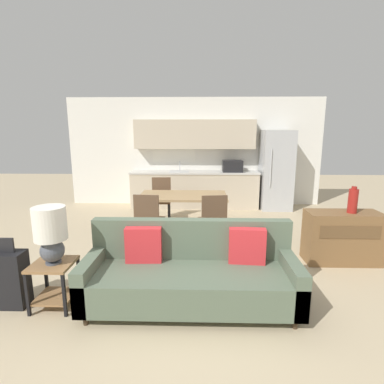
# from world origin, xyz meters

# --- Properties ---
(ground_plane) EXTENTS (20.00, 20.00, 0.00)m
(ground_plane) POSITION_xyz_m (0.00, 0.00, 0.00)
(ground_plane) COLOR tan
(wall_back) EXTENTS (6.40, 0.07, 2.70)m
(wall_back) POSITION_xyz_m (-0.01, 4.63, 1.35)
(wall_back) COLOR silver
(wall_back) RESTS_ON ground_plane
(kitchen_counter) EXTENTS (3.14, 0.65, 2.15)m
(kitchen_counter) POSITION_xyz_m (0.02, 4.33, 0.84)
(kitchen_counter) COLOR beige
(kitchen_counter) RESTS_ON ground_plane
(refrigerator) EXTENTS (0.72, 0.78, 1.90)m
(refrigerator) POSITION_xyz_m (1.98, 4.21, 0.95)
(refrigerator) COLOR #B7BABC
(refrigerator) RESTS_ON ground_plane
(dining_table) EXTENTS (1.59, 0.87, 0.73)m
(dining_table) POSITION_xyz_m (-0.17, 2.31, 0.67)
(dining_table) COLOR tan
(dining_table) RESTS_ON ground_plane
(couch) EXTENTS (2.26, 0.80, 0.90)m
(couch) POSITION_xyz_m (0.04, -0.03, 0.35)
(couch) COLOR #3D2D1E
(couch) RESTS_ON ground_plane
(side_table) EXTENTS (0.42, 0.42, 0.50)m
(side_table) POSITION_xyz_m (-1.44, -0.12, 0.33)
(side_table) COLOR olive
(side_table) RESTS_ON ground_plane
(table_lamp) EXTENTS (0.33, 0.33, 0.62)m
(table_lamp) POSITION_xyz_m (-1.42, -0.13, 0.86)
(table_lamp) COLOR #4C515B
(table_lamp) RESTS_ON side_table
(credenza) EXTENTS (1.03, 0.44, 0.75)m
(credenza) POSITION_xyz_m (2.19, 1.10, 0.38)
(credenza) COLOR brown
(credenza) RESTS_ON ground_plane
(vase) EXTENTS (0.13, 0.13, 0.38)m
(vase) POSITION_xyz_m (2.28, 1.08, 0.93)
(vase) COLOR maroon
(vase) RESTS_ON credenza
(dining_chair_near_right) EXTENTS (0.47, 0.47, 0.92)m
(dining_chair_near_right) POSITION_xyz_m (0.34, 1.53, 0.51)
(dining_chair_near_right) COLOR brown
(dining_chair_near_right) RESTS_ON ground_plane
(dining_chair_far_left) EXTENTS (0.43, 0.43, 0.92)m
(dining_chair_far_left) POSITION_xyz_m (-0.68, 3.07, 0.51)
(dining_chair_far_left) COLOR brown
(dining_chair_far_left) RESTS_ON ground_plane
(dining_chair_near_left) EXTENTS (0.46, 0.46, 0.92)m
(dining_chair_near_left) POSITION_xyz_m (-0.69, 1.54, 0.51)
(dining_chair_near_left) COLOR brown
(dining_chair_near_left) RESTS_ON ground_plane
(suitcase) EXTENTS (0.43, 0.22, 0.78)m
(suitcase) POSITION_xyz_m (-1.96, -0.14, 0.32)
(suitcase) COLOR black
(suitcase) RESTS_ON ground_plane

